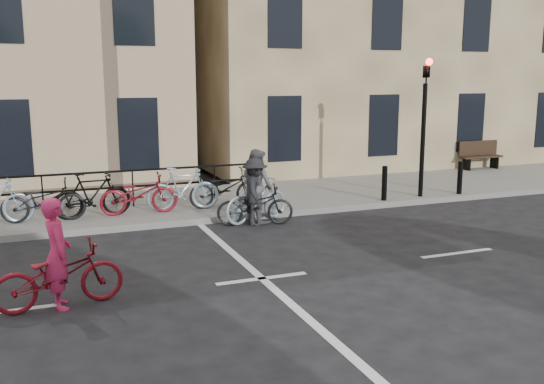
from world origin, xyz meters
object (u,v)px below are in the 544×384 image
object	(u,v)px
traffic_light	(424,110)
cyclist_grey	(257,193)
bench	(480,154)
cyclist_pink	(58,270)
cyclist_dark	(255,199)

from	to	relation	value
traffic_light	cyclist_grey	size ratio (longest dim) A/B	2.12
bench	cyclist_pink	bearing A→B (deg)	-151.12
bench	cyclist_grey	world-z (taller)	cyclist_grey
cyclist_pink	cyclist_grey	distance (m)	5.96
cyclist_grey	cyclist_dark	distance (m)	0.30
bench	cyclist_pink	distance (m)	16.22
cyclist_grey	cyclist_dark	xyz separation A→B (m)	(-0.14, -0.25, -0.08)
bench	cyclist_dark	distance (m)	10.68
traffic_light	cyclist_pink	size ratio (longest dim) A/B	2.04
cyclist_pink	cyclist_grey	world-z (taller)	cyclist_grey
traffic_light	bench	size ratio (longest dim) A/B	2.44
cyclist_dark	bench	bearing A→B (deg)	-54.00
cyclist_pink	cyclist_grey	bearing A→B (deg)	-55.66
traffic_light	cyclist_dark	size ratio (longest dim) A/B	2.13
cyclist_pink	cyclist_dark	world-z (taller)	cyclist_pink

